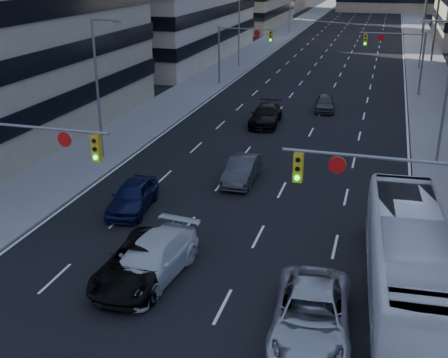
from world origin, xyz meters
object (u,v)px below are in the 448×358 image
black_pickup (139,263)px  silver_suv (311,315)px  sedan_blue (133,196)px  white_van (151,260)px  transit_bus (409,261)px

black_pickup → silver_suv: silver_suv is taller
black_pickup → sedan_blue: size_ratio=1.23×
sedan_blue → white_van: bearing=-65.3°
transit_bus → silver_suv: bearing=-138.4°
silver_suv → sedan_blue: (-10.40, 7.96, -0.03)m
silver_suv → white_van: bearing=159.2°
transit_bus → sedan_blue: size_ratio=2.60×
black_pickup → white_van: size_ratio=1.00×
transit_bus → black_pickup: bearing=-175.2°
white_van → transit_bus: size_ratio=0.47×
silver_suv → sedan_blue: 13.10m
black_pickup → transit_bus: transit_bus is taller
white_van → transit_bus: bearing=13.2°
black_pickup → silver_suv: 7.39m
white_van → sedan_blue: 6.98m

